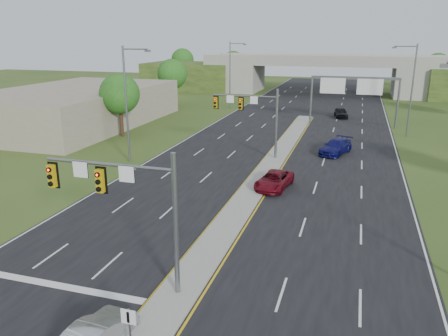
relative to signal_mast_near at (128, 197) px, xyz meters
name	(u,v)px	position (x,y,z in m)	size (l,w,h in m)	color
ground	(178,295)	(2.26, 0.07, -4.73)	(240.00, 240.00, 0.00)	#2E4318
road	(290,138)	(2.26, 35.07, -4.72)	(24.00, 160.00, 0.02)	black
median	(271,164)	(2.26, 23.07, -4.63)	(2.00, 54.00, 0.16)	gray
lane_markings	(276,149)	(1.66, 28.99, -4.70)	(23.72, 160.00, 0.01)	gold
signal_mast_near	(128,197)	(0.00, 0.00, 0.00)	(6.62, 0.60, 7.00)	slate
signal_mast_far	(254,112)	(0.00, 25.00, 0.00)	(6.62, 0.60, 7.00)	slate
keep_right_sign	(129,325)	(2.26, -4.45, -3.21)	(0.60, 0.13, 2.20)	slate
sign_gantry	(353,87)	(8.95, 44.99, 0.51)	(11.58, 0.44, 6.67)	slate
overpass	(323,77)	(2.26, 80.07, -1.17)	(80.00, 14.00, 8.10)	gray
lightpole_l_mid	(128,100)	(-11.03, 20.07, 1.38)	(2.85, 0.25, 11.00)	slate
lightpole_l_far	(231,72)	(-11.03, 55.07, 1.38)	(2.85, 0.25, 11.00)	slate
lightpole_r_far	(411,86)	(15.56, 40.07, 1.38)	(2.85, 0.25, 11.00)	slate
tree_l_near	(120,94)	(-17.74, 30.07, 0.45)	(4.80, 4.80, 7.60)	#382316
tree_l_mid	(172,74)	(-21.74, 55.07, 0.78)	(5.20, 5.20, 8.12)	#382316
tree_back_a	(183,60)	(-35.74, 94.07, 1.11)	(6.00, 6.00, 8.85)	#382316
tree_back_b	(233,62)	(-21.74, 94.07, 0.78)	(5.60, 5.60, 8.32)	#382316
tree_back_c	(437,66)	(26.26, 94.07, 0.78)	(5.60, 5.60, 8.32)	#382316
commercial_building	(75,106)	(-27.74, 35.07, -2.23)	(18.00, 30.00, 5.00)	gray
car_far_a	(274,180)	(3.76, 16.48, -4.05)	(2.19, 4.75, 1.32)	maroon
car_far_b	(336,147)	(7.89, 29.09, -3.96)	(2.08, 5.11, 1.48)	#0D0E53
car_far_c	(341,113)	(7.42, 51.30, -3.97)	(1.73, 4.30, 1.47)	black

